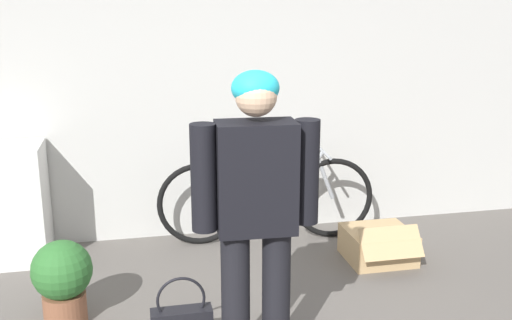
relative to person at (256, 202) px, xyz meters
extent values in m
cube|color=silver|center=(-0.16, 1.98, 0.38)|extent=(8.00, 0.06, 2.60)
cube|color=white|center=(0.39, 1.95, -0.57)|extent=(0.08, 0.01, 0.12)
cylinder|color=black|center=(-0.11, 0.00, -0.54)|extent=(0.15, 0.15, 0.76)
cylinder|color=black|center=(0.11, 0.00, -0.54)|extent=(0.15, 0.15, 0.76)
cube|color=black|center=(0.00, 0.00, 0.13)|extent=(0.41, 0.24, 0.57)
cylinder|color=black|center=(-0.26, 0.00, 0.14)|extent=(0.13, 0.13, 0.54)
cylinder|color=black|center=(0.26, 0.00, 0.14)|extent=(0.13, 0.13, 0.54)
sphere|color=#DBB28E|center=(0.00, 0.00, 0.54)|extent=(0.21, 0.21, 0.21)
ellipsoid|color=#23B7CC|center=(0.00, 0.01, 0.58)|extent=(0.24, 0.22, 0.18)
torus|color=black|center=(-0.09, 1.72, -0.58)|extent=(0.68, 0.09, 0.68)
torus|color=black|center=(1.00, 1.64, -0.58)|extent=(0.68, 0.09, 0.68)
cylinder|color=#999EA3|center=(0.11, 1.70, -0.61)|extent=(0.42, 0.06, 0.08)
cylinder|color=#999EA3|center=(0.06, 1.70, -0.41)|extent=(0.33, 0.06, 0.38)
cylinder|color=#999EA3|center=(0.27, 1.69, -0.43)|extent=(0.14, 0.04, 0.42)
cylinder|color=#999EA3|center=(0.59, 1.67, -0.44)|extent=(0.57, 0.08, 0.42)
cylinder|color=#999EA3|center=(0.54, 1.67, -0.24)|extent=(0.66, 0.08, 0.05)
cylinder|color=#999EA3|center=(0.93, 1.64, -0.41)|extent=(0.17, 0.05, 0.35)
cylinder|color=#999EA3|center=(0.89, 1.65, -0.21)|extent=(0.07, 0.04, 0.08)
cylinder|color=#999EA3|center=(0.91, 1.64, -0.18)|extent=(0.06, 0.46, 0.02)
ellipsoid|color=black|center=(0.21, 1.69, -0.21)|extent=(0.23, 0.10, 0.05)
torus|color=black|center=(-0.38, 0.16, -0.59)|extent=(0.27, 0.02, 0.27)
cube|color=tan|center=(1.19, 1.13, -0.80)|extent=(0.49, 0.45, 0.24)
cube|color=tan|center=(1.19, 0.90, -0.70)|extent=(0.46, 0.16, 0.20)
cylinder|color=brown|center=(-1.05, 0.65, -0.83)|extent=(0.26, 0.26, 0.19)
sphere|color=#2D6B2D|center=(-1.05, 0.65, -0.57)|extent=(0.36, 0.36, 0.36)
camera|label=1|loc=(-0.61, -2.82, 0.98)|focal=42.00mm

